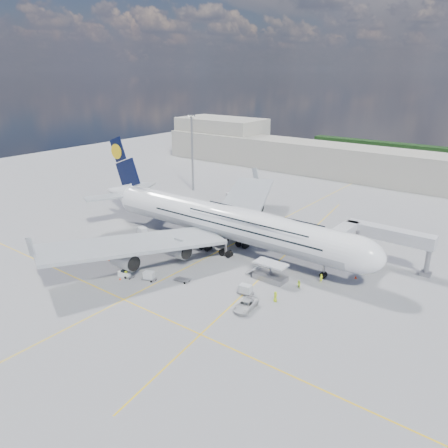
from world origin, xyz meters
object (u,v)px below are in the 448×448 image
Objects in this scene: light_mast at (192,152)px; crew_nose at (321,278)px; jet_bridge at (370,236)px; cone_wing_right_inner at (109,259)px; catering_truck_inner at (234,215)px; service_van at (245,305)px; airliner at (225,221)px; dolly_row_a at (154,244)px; cone_wing_left_inner at (224,234)px; cone_nose at (356,277)px; catering_truck_outer at (236,202)px; dolly_back at (142,231)px; dolly_nose_far at (245,289)px; crew_loader at (299,284)px; dolly_row_b at (128,276)px; crew_wing at (164,246)px; cargo_loader at (270,274)px; cone_wing_left_outer at (227,210)px; crew_tug at (126,275)px; crew_van at (275,297)px; cone_tail at (156,215)px; cone_wing_right_outer at (120,279)px; dolly_row_c at (149,276)px; baggage_tug at (124,274)px; dolly_nose_near at (182,280)px.

crew_nose is at bearing -29.50° from light_mast.
jet_bridge reaches higher than cone_wing_right_inner.
service_van is (29.06, -36.71, -0.98)m from catering_truck_inner.
dolly_row_a is (-13.01, -10.05, -5.69)m from airliner.
catering_truck_inner is 10.93m from cone_wing_left_inner.
jet_bridge is 29.82× the size of cone_nose.
airliner is 30.95m from cone_nose.
catering_truck_outer is 50.38m from crew_nose.
catering_truck_outer is 1.40× the size of service_van.
dolly_nose_far is (37.82, -9.38, -0.14)m from dolly_back.
catering_truck_outer is 4.81× the size of crew_loader.
airliner is at bearing -172.96° from cone_nose.
crew_wing is at bearing 118.43° from dolly_row_b.
cargo_loader is at bearing 46.96° from dolly_row_b.
light_mast is 29.00m from cone_wing_left_outer.
jet_bridge reaches higher than crew_tug.
jet_bridge is at bearing 18.37° from crew_nose.
crew_van is (-3.29, -11.91, 0.09)m from crew_nose.
crew_tug is at bearing -20.11° from cone_wing_right_inner.
cone_wing_left_inner reaches higher than dolly_row_b.
cargo_loader is at bearing -17.09° from cone_tail.
crew_nose is 55.99m from cone_tail.
jet_bridge is 38.87× the size of cone_wing_right_outer.
cone_wing_right_outer is at bearing -126.98° from crew_loader.
dolly_row_b is 30.71m from cone_wing_left_inner.
dolly_row_b is at bearing -52.76° from cone_tail.
catering_truck_inner is (3.19, 27.34, 0.59)m from dolly_row_a.
cargo_loader is at bearing -42.26° from cone_wing_left_outer.
dolly_row_c reaches higher than crew_tug.
crew_nose is (27.57, 19.66, -0.05)m from dolly_row_c.
baggage_tug is 1.42× the size of crew_nose.
dolly_row_a is at bearing -153.76° from jet_bridge.
baggage_tug is 4.21× the size of cone_tail.
dolly_row_a is 14.92m from baggage_tug.
catering_truck_inner is 11.31m from catering_truck_outer.
airliner is 129.55× the size of cone_tail.
crew_wing is at bearing 67.44° from cone_wing_right_inner.
crew_nose is 3.13× the size of cone_wing_left_outer.
cone_tail is (-23.26, 30.60, -0.02)m from dolly_row_b.
cone_wing_right_inner is (-4.97, -11.97, -0.59)m from crew_wing.
dolly_back is 0.47× the size of catering_truck_outer.
cone_wing_right_inner is (-39.01, -13.60, -0.55)m from crew_loader.
crew_tug reaches higher than dolly_row_b.
service_van is (16.00, -1.24, 0.45)m from dolly_nose_near.
service_van is (2.68, -12.31, -0.46)m from cargo_loader.
catering_truck_outer reaches higher than service_van.
cargo_loader is 13.96× the size of cone_tail.
cone_tail reaches higher than cone_wing_left_inner.
catering_truck_inner is 11.36× the size of cone_wing_left_inner.
service_van is (3.08, -4.42, -0.23)m from dolly_nose_far.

